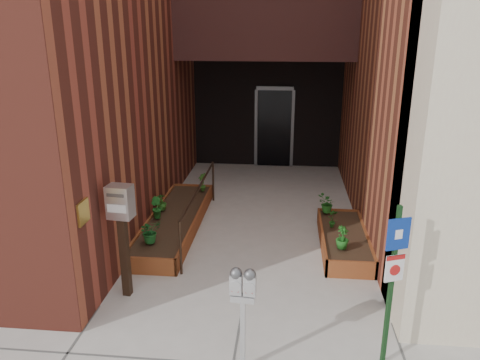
# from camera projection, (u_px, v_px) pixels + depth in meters

# --- Properties ---
(ground) EXTENTS (80.00, 80.00, 0.00)m
(ground) POSITION_uv_depth(u_px,v_px,m) (241.00, 314.00, 6.36)
(ground) COLOR #9E9991
(ground) RESTS_ON ground
(planter_left) EXTENTS (0.90, 3.60, 0.30)m
(planter_left) POSITION_uv_depth(u_px,v_px,m) (175.00, 222.00, 9.01)
(planter_left) COLOR maroon
(planter_left) RESTS_ON ground
(planter_right) EXTENTS (0.80, 2.20, 0.30)m
(planter_right) POSITION_uv_depth(u_px,v_px,m) (344.00, 241.00, 8.24)
(planter_right) COLOR maroon
(planter_right) RESTS_ON ground
(handrail) EXTENTS (0.04, 3.34, 0.90)m
(handrail) POSITION_uv_depth(u_px,v_px,m) (199.00, 194.00, 8.73)
(handrail) COLOR black
(handrail) RESTS_ON ground
(parking_meter) EXTENTS (0.29, 0.14, 1.28)m
(parking_meter) POSITION_uv_depth(u_px,v_px,m) (243.00, 292.00, 5.05)
(parking_meter) COLOR #B6B6B9
(parking_meter) RESTS_ON ground
(sign_post) EXTENTS (0.26, 0.11, 1.97)m
(sign_post) POSITION_uv_depth(u_px,v_px,m) (393.00, 271.00, 5.06)
(sign_post) COLOR #133416
(sign_post) RESTS_ON ground
(payment_dropbox) EXTENTS (0.36, 0.29, 1.68)m
(payment_dropbox) POSITION_uv_depth(u_px,v_px,m) (121.00, 218.00, 6.46)
(payment_dropbox) COLOR black
(payment_dropbox) RESTS_ON ground
(shrub_left_a) EXTENTS (0.50, 0.50, 0.39)m
(shrub_left_a) POSITION_uv_depth(u_px,v_px,m) (150.00, 231.00, 7.74)
(shrub_left_a) COLOR #18561E
(shrub_left_a) RESTS_ON planter_left
(shrub_left_b) EXTENTS (0.31, 0.31, 0.40)m
(shrub_left_b) POSITION_uv_depth(u_px,v_px,m) (156.00, 208.00, 8.74)
(shrub_left_b) COLOR #19591C
(shrub_left_b) RESTS_ON planter_left
(shrub_left_c) EXTENTS (0.23, 0.23, 0.33)m
(shrub_left_c) POSITION_uv_depth(u_px,v_px,m) (162.00, 202.00, 9.14)
(shrub_left_c) COLOR #265B1A
(shrub_left_c) RESTS_ON planter_left
(shrub_left_d) EXTENTS (0.30, 0.30, 0.41)m
(shrub_left_d) POSITION_uv_depth(u_px,v_px,m) (202.00, 182.00, 10.17)
(shrub_left_d) COLOR #2B621C
(shrub_left_d) RESTS_ON planter_left
(shrub_right_a) EXTENTS (0.29, 0.29, 0.37)m
(shrub_right_a) POSITION_uv_depth(u_px,v_px,m) (342.00, 238.00, 7.54)
(shrub_right_a) COLOR #1D621C
(shrub_right_a) RESTS_ON planter_right
(shrub_right_b) EXTENTS (0.18, 0.18, 0.34)m
(shrub_right_b) POSITION_uv_depth(u_px,v_px,m) (333.00, 218.00, 8.34)
(shrub_right_b) COLOR #195117
(shrub_right_b) RESTS_ON planter_right
(shrub_right_c) EXTENTS (0.46, 0.46, 0.36)m
(shrub_right_c) POSITION_uv_depth(u_px,v_px,m) (327.00, 204.00, 8.98)
(shrub_right_c) COLOR #1D5F1B
(shrub_right_c) RESTS_ON planter_right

